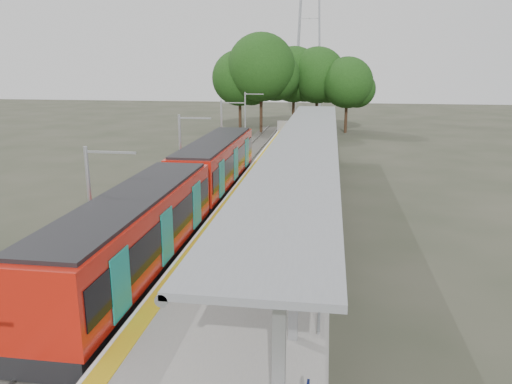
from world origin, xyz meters
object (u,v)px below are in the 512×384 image
(train, at_px, (185,190))
(info_pillar_near, at_px, (285,226))
(bench_mid, at_px, (308,205))
(bench_far, at_px, (308,167))
(info_pillar_far, at_px, (308,157))
(litter_bin, at_px, (273,253))

(train, relative_size, info_pillar_near, 14.17)
(bench_mid, relative_size, bench_far, 0.91)
(bench_mid, xyz_separation_m, info_pillar_far, (-0.57, 12.28, 0.18))
(bench_mid, relative_size, litter_bin, 1.73)
(bench_far, relative_size, info_pillar_far, 1.03)
(info_pillar_near, distance_m, litter_bin, 2.03)
(bench_far, relative_size, litter_bin, 1.91)
(litter_bin, bearing_deg, train, 129.48)
(train, bearing_deg, litter_bin, -50.52)
(bench_far, xyz_separation_m, info_pillar_far, (-0.12, 3.17, 0.12))
(bench_mid, relative_size, info_pillar_far, 0.93)
(bench_mid, bearing_deg, litter_bin, -85.22)
(train, xyz_separation_m, bench_mid, (6.36, 0.05, -0.54))
(bench_mid, xyz_separation_m, litter_bin, (-1.02, -6.52, -0.08))
(train, distance_m, litter_bin, 8.41)
(train, bearing_deg, bench_mid, 0.45)
(info_pillar_near, xyz_separation_m, litter_bin, (-0.26, -1.97, -0.41))
(bench_far, height_order, litter_bin, bench_far)
(bench_mid, xyz_separation_m, bench_far, (-0.45, 9.11, 0.05))
(info_pillar_near, height_order, litter_bin, info_pillar_near)
(bench_far, bearing_deg, bench_mid, -64.84)
(litter_bin, bearing_deg, info_pillar_far, 88.63)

